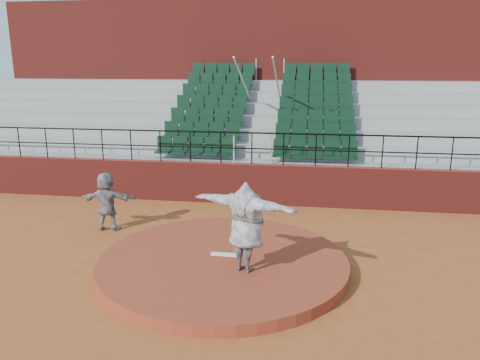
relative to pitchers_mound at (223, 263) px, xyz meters
name	(u,v)px	position (x,y,z in m)	size (l,w,h in m)	color
ground	(223,268)	(0.00, 0.00, -0.12)	(90.00, 90.00, 0.00)	#9C4F23
pitchers_mound	(223,263)	(0.00, 0.00, 0.00)	(5.50, 5.50, 0.25)	#933821
pitching_rubber	(224,254)	(0.00, 0.15, 0.14)	(0.60, 0.15, 0.03)	white
boundary_wall	(252,184)	(0.00, 5.00, 0.53)	(24.00, 0.30, 1.30)	maroon
wall_railing	(252,141)	(0.00, 5.00, 1.90)	(24.04, 0.05, 1.03)	black
seating_deck	(263,141)	(0.00, 8.65, 1.31)	(24.00, 5.97, 4.63)	gray
press_box_facade	(273,82)	(0.00, 12.60, 3.43)	(24.00, 3.00, 7.10)	maroon
pitcher	(246,227)	(0.59, -0.54, 1.07)	(2.33, 0.63, 1.90)	black
fielder	(107,201)	(-3.56, 1.97, 0.68)	(1.50, 0.48, 1.62)	black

